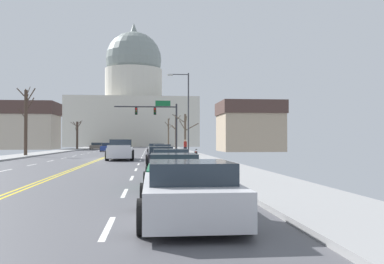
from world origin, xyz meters
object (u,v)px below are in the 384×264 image
sedan_near_06 (188,192)px  sedan_oncoming_01 (97,146)px  sedan_near_00 (156,149)px  sedan_oncoming_02 (120,145)px  sedan_near_05 (173,171)px  signal_gantry (159,115)px  street_lamp_right (186,107)px  pedestrian_00 (185,146)px  bicycle_parked (196,155)px  sedan_near_04 (170,161)px  sedan_near_03 (160,156)px  sedan_near_01 (162,151)px  pickup_truck_near_02 (120,151)px  sedan_oncoming_00 (108,147)px

sedan_near_06 → sedan_oncoming_01: (-10.17, 67.21, -0.02)m
sedan_near_00 → sedan_oncoming_02: (-6.84, 37.78, -0.06)m
sedan_near_05 → sedan_near_06: (-0.02, -6.25, 0.03)m
sedan_near_06 → signal_gantry: bearing=89.6°
signal_gantry → street_lamp_right: size_ratio=0.94×
signal_gantry → sedan_near_00: size_ratio=1.74×
sedan_near_05 → pedestrian_00: pedestrian_00 is taller
bicycle_parked → sedan_oncoming_01: bearing=106.4°
sedan_oncoming_01 → sedan_near_00: bearing=-69.7°
pedestrian_00 → bicycle_parked: size_ratio=0.88×
street_lamp_right → pedestrian_00: size_ratio=5.38×
sedan_oncoming_01 → sedan_oncoming_02: size_ratio=0.93×
sedan_near_00 → sedan_near_06: (0.08, -39.98, -0.01)m
street_lamp_right → sedan_near_06: street_lamp_right is taller
sedan_near_04 → bicycle_parked: bearing=76.6°
street_lamp_right → sedan_near_03: bearing=-101.1°
sedan_near_00 → sedan_near_04: (0.31, -26.91, -0.03)m
signal_gantry → sedan_near_05: size_ratio=1.82×
signal_gantry → sedan_near_04: (-0.05, -31.69, -4.19)m
sedan_near_03 → sedan_oncoming_02: (-6.81, 58.34, -0.04)m
sedan_near_06 → street_lamp_right: bearing=85.3°
signal_gantry → pedestrian_00: signal_gantry is taller
signal_gantry → sedan_near_01: size_ratio=1.84×
pedestrian_00 → bicycle_parked: bearing=-91.3°
signal_gantry → sedan_oncoming_01: signal_gantry is taller
street_lamp_right → pickup_truck_near_02: size_ratio=1.48×
sedan_oncoming_01 → signal_gantry: bearing=-65.0°
street_lamp_right → pickup_truck_near_02: 10.64m
street_lamp_right → sedan_near_05: 28.81m
sedan_oncoming_01 → pedestrian_00: (13.18, -30.25, 0.44)m
sedan_near_05 → bicycle_parked: (2.68, 17.14, -0.07)m
sedan_near_04 → bicycle_parked: sedan_near_04 is taller
pedestrian_00 → bicycle_parked: 13.58m
sedan_oncoming_00 → bicycle_parked: sedan_oncoming_00 is taller
sedan_near_01 → sedan_near_06: bearing=-90.6°
sedan_near_00 → pickup_truck_near_02: (-3.17, -12.98, 0.16)m
pickup_truck_near_02 → signal_gantry: bearing=78.7°
sedan_oncoming_00 → bicycle_parked: bearing=-72.4°
pickup_truck_near_02 → sedan_oncoming_01: 40.80m
sedan_near_03 → pedestrian_00: (3.11, 17.53, 0.43)m
sedan_near_04 → sedan_near_05: 6.83m
sedan_near_00 → sedan_oncoming_00: sedan_near_00 is taller
sedan_near_04 → sedan_oncoming_01: 55.13m
pickup_truck_near_02 → sedan_near_04: 14.36m
sedan_oncoming_02 → sedan_near_01: bearing=-80.8°
sedan_near_05 → street_lamp_right: bearing=84.3°
sedan_near_04 → sedan_near_05: sedan_near_04 is taller
sedan_near_06 → pedestrian_00: (3.01, 36.96, 0.42)m
street_lamp_right → sedan_oncoming_01: 35.44m
signal_gantry → sedan_near_01: bearing=-89.6°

